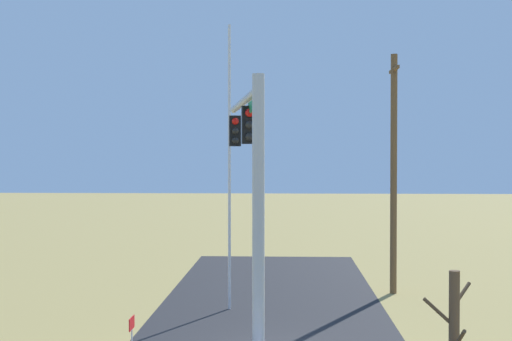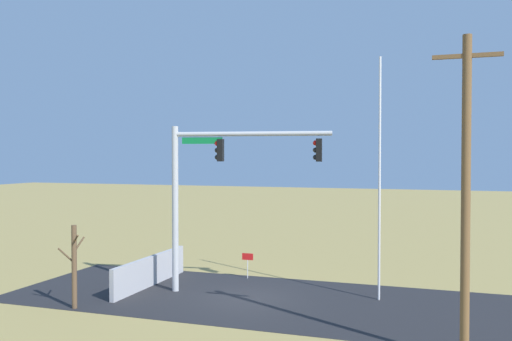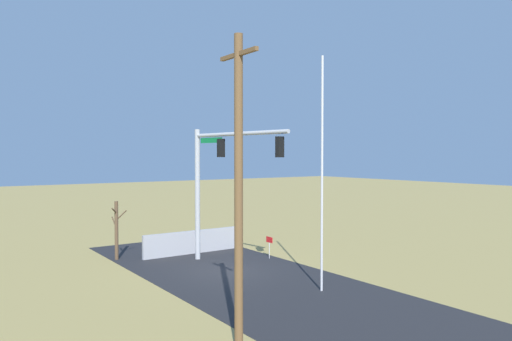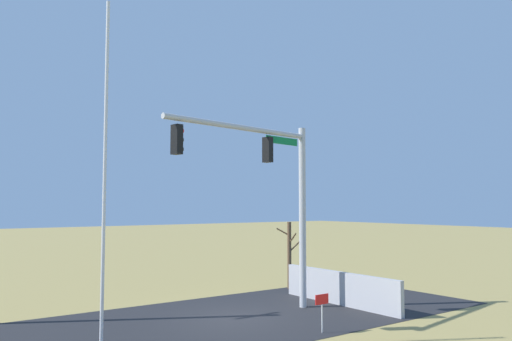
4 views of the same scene
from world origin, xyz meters
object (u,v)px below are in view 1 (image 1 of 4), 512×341
Objects in this scene: open_sign at (132,329)px; signal_mast at (250,171)px; utility_pole at (394,170)px; flagpole at (229,167)px.

signal_mast is at bearing 81.92° from open_sign.
flagpole is at bearing -63.53° from utility_pole.
signal_mast is at bearing 8.96° from flagpole.
flagpole is at bearing 162.75° from open_sign.
signal_mast is 5.16m from open_sign.
flagpole is 7.90m from open_sign.
open_sign is at bearing -98.08° from signal_mast.
signal_mast is 11.21m from utility_pole.
open_sign is (9.54, -8.20, -3.94)m from utility_pole.
flagpole is at bearing -171.04° from signal_mast.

